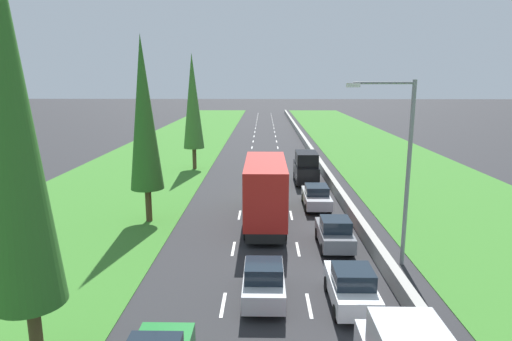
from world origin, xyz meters
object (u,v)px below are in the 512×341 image
(white_hatchback_right_lane, at_px, (351,287))
(silver_sedan_right_lane, at_px, (316,196))
(black_van_right_lane, at_px, (306,168))
(poplar_tree_nearest, at_px, (10,114))
(street_light_mast, at_px, (402,161))
(poplar_tree_third, at_px, (193,102))
(red_box_truck_centre_lane, at_px, (265,190))
(poplar_tree_second, at_px, (144,114))
(grey_hatchback_right_lane, at_px, (335,233))
(silver_hatchback_centre_lane, at_px, (264,281))

(white_hatchback_right_lane, xyz_separation_m, silver_sedan_right_lane, (0.23, 13.93, -0.02))
(white_hatchback_right_lane, relative_size, black_van_right_lane, 0.80)
(white_hatchback_right_lane, height_order, poplar_tree_nearest, poplar_tree_nearest)
(poplar_tree_nearest, height_order, street_light_mast, poplar_tree_nearest)
(poplar_tree_nearest, relative_size, poplar_tree_third, 1.20)
(red_box_truck_centre_lane, relative_size, poplar_tree_second, 0.80)
(poplar_tree_third, bearing_deg, poplar_tree_nearest, -90.17)
(grey_hatchback_right_lane, relative_size, silver_sedan_right_lane, 0.87)
(grey_hatchback_right_lane, relative_size, black_van_right_lane, 0.80)
(silver_sedan_right_lane, xyz_separation_m, street_light_mast, (2.77, -9.79, 4.42))
(silver_hatchback_centre_lane, relative_size, poplar_tree_nearest, 0.28)
(white_hatchback_right_lane, height_order, silver_sedan_right_lane, white_hatchback_right_lane)
(poplar_tree_third, bearing_deg, white_hatchback_right_lane, -68.74)
(silver_hatchback_centre_lane, bearing_deg, poplar_tree_second, 126.33)
(silver_hatchback_centre_lane, height_order, poplar_tree_nearest, poplar_tree_nearest)
(black_van_right_lane, xyz_separation_m, poplar_tree_third, (-10.83, 5.96, 5.46))
(white_hatchback_right_lane, relative_size, street_light_mast, 0.43)
(poplar_tree_second, bearing_deg, red_box_truck_centre_lane, -1.34)
(black_van_right_lane, height_order, poplar_tree_nearest, poplar_tree_nearest)
(silver_sedan_right_lane, xyz_separation_m, poplar_tree_third, (-10.88, 13.44, 6.04))
(grey_hatchback_right_lane, bearing_deg, black_van_right_lane, 90.54)
(poplar_tree_third, bearing_deg, street_light_mast, -59.57)
(silver_sedan_right_lane, relative_size, poplar_tree_nearest, 0.32)
(white_hatchback_right_lane, bearing_deg, red_box_truck_centre_lane, 108.38)
(silver_hatchback_centre_lane, bearing_deg, white_hatchback_right_lane, -7.08)
(red_box_truck_centre_lane, relative_size, street_light_mast, 1.04)
(red_box_truck_centre_lane, xyz_separation_m, poplar_tree_third, (-7.21, 17.01, 4.67))
(black_van_right_lane, xyz_separation_m, street_light_mast, (2.82, -17.27, 3.83))
(black_van_right_lane, height_order, poplar_tree_second, poplar_tree_second)
(red_box_truck_centre_lane, distance_m, poplar_tree_second, 8.87)
(red_box_truck_centre_lane, bearing_deg, grey_hatchback_right_lane, -47.34)
(black_van_right_lane, relative_size, poplar_tree_nearest, 0.35)
(poplar_tree_second, height_order, poplar_tree_third, poplar_tree_second)
(silver_hatchback_centre_lane, relative_size, poplar_tree_second, 0.33)
(white_hatchback_right_lane, relative_size, silver_sedan_right_lane, 0.87)
(poplar_tree_third, height_order, street_light_mast, poplar_tree_third)
(silver_hatchback_centre_lane, distance_m, poplar_tree_nearest, 11.10)
(silver_sedan_right_lane, bearing_deg, poplar_tree_nearest, -121.53)
(poplar_tree_second, bearing_deg, street_light_mast, -24.65)
(silver_sedan_right_lane, relative_size, poplar_tree_second, 0.38)
(silver_sedan_right_lane, bearing_deg, black_van_right_lane, 90.37)
(white_hatchback_right_lane, xyz_separation_m, black_van_right_lane, (0.18, 21.41, 0.56))
(silver_sedan_right_lane, bearing_deg, poplar_tree_second, -163.10)
(black_van_right_lane, distance_m, street_light_mast, 17.91)
(red_box_truck_centre_lane, relative_size, grey_hatchback_right_lane, 2.41)
(grey_hatchback_right_lane, distance_m, silver_sedan_right_lane, 7.65)
(silver_sedan_right_lane, xyz_separation_m, poplar_tree_second, (-11.17, -3.39, 6.10))
(poplar_tree_nearest, distance_m, street_light_mast, 16.18)
(silver_hatchback_centre_lane, xyz_separation_m, red_box_truck_centre_lane, (0.08, 9.92, 1.35))
(silver_hatchback_centre_lane, bearing_deg, red_box_truck_centre_lane, 89.54)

